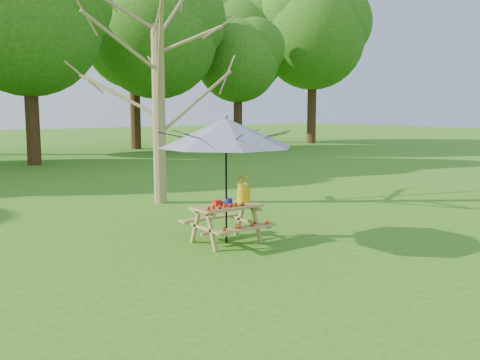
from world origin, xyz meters
TOP-DOWN VIEW (x-y plane):
  - picnic_table at (4.30, 4.80)m, footprint 1.20×1.32m
  - patio_umbrella at (4.30, 4.81)m, footprint 3.09×3.09m
  - produce_bins at (4.25, 4.83)m, footprint 0.30×0.33m
  - tomatoes_row at (4.15, 4.63)m, footprint 0.77×0.13m
  - flower_bucket at (4.78, 4.93)m, footprint 0.39×0.36m

SIDE VIEW (x-z plane):
  - picnic_table at x=4.30m, z-range -0.01..0.66m
  - tomatoes_row at x=4.15m, z-range 0.67..0.74m
  - produce_bins at x=4.25m, z-range 0.66..0.79m
  - flower_bucket at x=4.78m, z-range 0.69..1.24m
  - patio_umbrella at x=4.30m, z-range 0.81..3.08m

